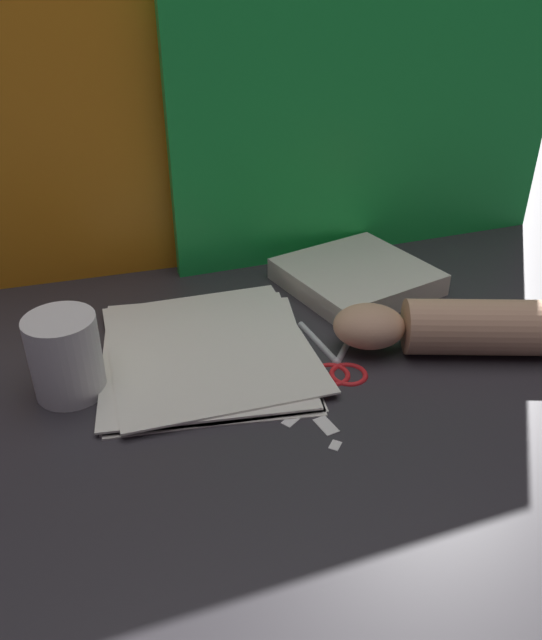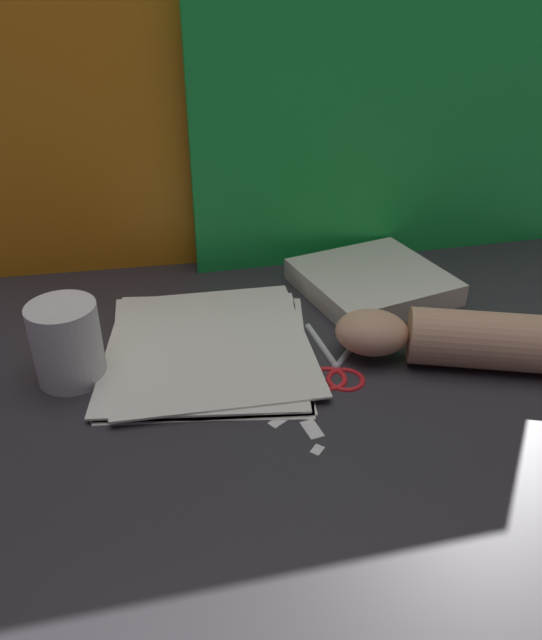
{
  "view_description": "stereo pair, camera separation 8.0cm",
  "coord_description": "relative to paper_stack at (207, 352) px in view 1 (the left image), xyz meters",
  "views": [
    {
      "loc": [
        -0.19,
        -0.64,
        0.47
      ],
      "look_at": [
        -0.03,
        0.03,
        0.06
      ],
      "focal_mm": 35.0,
      "sensor_mm": 36.0,
      "label": 1
    },
    {
      "loc": [
        -0.11,
        -0.65,
        0.47
      ],
      "look_at": [
        -0.03,
        0.03,
        0.06
      ],
      "focal_mm": 35.0,
      "sensor_mm": 36.0,
      "label": 2
    }
  ],
  "objects": [
    {
      "name": "paper_scrap_mid",
      "position": [
        0.08,
        -0.15,
        -0.01
      ],
      "size": [
        0.03,
        0.03,
        0.0
      ],
      "color": "white",
      "rests_on": "ground_plane"
    },
    {
      "name": "backdrop_panel_center",
      "position": [
        0.33,
        0.29,
        0.28
      ],
      "size": [
        0.69,
        0.1,
        0.57
      ],
      "color": "green",
      "rests_on": "ground_plane"
    },
    {
      "name": "backdrop_panel_left",
      "position": [
        -0.04,
        0.29,
        0.23
      ],
      "size": [
        0.62,
        0.06,
        0.47
      ],
      "color": "orange",
      "rests_on": "ground_plane"
    },
    {
      "name": "paper_scrap_near",
      "position": [
        0.11,
        -0.21,
        -0.01
      ],
      "size": [
        0.02,
        0.02,
        0.0
      ],
      "color": "white",
      "rests_on": "ground_plane"
    },
    {
      "name": "mug",
      "position": [
        -0.17,
        -0.04,
        0.05
      ],
      "size": [
        0.08,
        0.08,
        0.1
      ],
      "color": "white",
      "rests_on": "ground_plane"
    },
    {
      "name": "scissors",
      "position": [
        0.16,
        -0.06,
        -0.0
      ],
      "size": [
        0.12,
        0.17,
        0.01
      ],
      "color": "silver",
      "rests_on": "ground_plane"
    },
    {
      "name": "ground_plane",
      "position": [
        0.11,
        -0.05,
        -0.01
      ],
      "size": [
        6.0,
        6.0,
        0.0
      ],
      "primitive_type": "plane",
      "color": "#2D2B30"
    },
    {
      "name": "hand_forearm",
      "position": [
        0.35,
        -0.07,
        0.03
      ],
      "size": [
        0.36,
        0.16,
        0.07
      ],
      "color": "tan",
      "rests_on": "ground_plane"
    },
    {
      "name": "paper_stack",
      "position": [
        0.0,
        0.0,
        0.0
      ],
      "size": [
        0.29,
        0.31,
        0.01
      ],
      "color": "white",
      "rests_on": "ground_plane"
    },
    {
      "name": "paper_scrap_far",
      "position": [
        0.12,
        -0.17,
        -0.01
      ],
      "size": [
        0.02,
        0.04,
        0.0
      ],
      "color": "white",
      "rests_on": "ground_plane"
    },
    {
      "name": "book_closed",
      "position": [
        0.26,
        0.14,
        0.01
      ],
      "size": [
        0.26,
        0.26,
        0.03
      ],
      "color": "silver",
      "rests_on": "ground_plane"
    }
  ]
}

